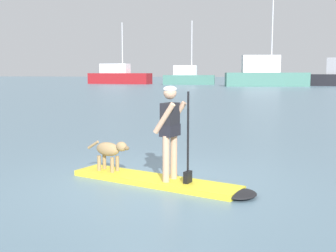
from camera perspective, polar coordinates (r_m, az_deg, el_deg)
name	(u,v)px	position (r m, az deg, el deg)	size (l,w,h in m)	color
ground_plane	(154,183)	(7.46, -1.94, -7.82)	(400.00, 400.00, 0.00)	slate
paddleboard	(165,182)	(7.33, -0.43, -7.69)	(3.51, 1.60, 0.10)	yellow
person_paddler	(171,126)	(7.08, 0.38, -0.07)	(0.67, 0.57, 1.63)	tan
dog	(110,150)	(7.92, -7.95, -3.34)	(0.97, 0.38, 0.58)	#997A51
moored_boat_outer	(119,76)	(75.64, -6.78, 6.81)	(11.76, 3.84, 10.78)	maroon
moored_boat_port	(188,77)	(70.53, 2.77, 6.70)	(8.78, 3.41, 10.52)	#3F7266
moored_boat_center	(265,75)	(62.57, 13.13, 6.87)	(12.15, 5.06, 12.93)	#3F7266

